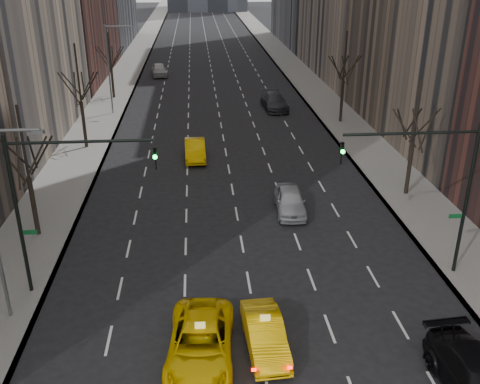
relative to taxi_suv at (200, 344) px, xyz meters
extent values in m
cube|color=slate|center=(-9.72, 63.51, -0.72)|extent=(4.50, 320.00, 0.15)
cube|color=slate|center=(14.78, 63.51, -0.72)|extent=(4.50, 320.00, 0.15)
cylinder|color=black|center=(-9.47, 11.51, 1.14)|extent=(0.28, 0.28, 3.57)
cylinder|color=black|center=(-9.47, 11.51, 5.05)|extent=(0.16, 0.16, 4.25)
cylinder|color=black|center=(-9.32, 12.35, 4.15)|extent=(0.42, 1.80, 2.52)
cylinder|color=black|center=(-8.66, 11.80, 4.15)|extent=(1.74, 0.72, 2.52)
cylinder|color=black|center=(-8.81, 10.95, 4.15)|extent=(1.46, 1.25, 2.52)
cylinder|color=black|center=(-9.62, 10.66, 4.15)|extent=(0.42, 1.80, 2.52)
cylinder|color=black|center=(-10.28, 11.21, 4.15)|extent=(1.74, 0.72, 2.52)
cylinder|color=black|center=(-10.13, 12.06, 4.15)|extent=(1.46, 1.25, 2.52)
cylinder|color=black|center=(-9.47, 27.51, 1.35)|extent=(0.28, 0.28, 3.99)
cylinder|color=black|center=(-9.47, 27.51, 5.72)|extent=(0.16, 0.16, 4.75)
cylinder|color=black|center=(-9.32, 28.35, 4.57)|extent=(0.42, 1.80, 2.52)
cylinder|color=black|center=(-8.66, 27.80, 4.57)|extent=(1.74, 0.72, 2.52)
cylinder|color=black|center=(-8.81, 26.95, 4.57)|extent=(1.46, 1.25, 2.52)
cylinder|color=black|center=(-9.62, 26.66, 4.57)|extent=(0.42, 1.80, 2.52)
cylinder|color=black|center=(-10.28, 27.21, 4.57)|extent=(1.74, 0.72, 2.52)
cylinder|color=black|center=(-10.13, 28.06, 4.57)|extent=(1.46, 1.25, 2.52)
cylinder|color=black|center=(-9.47, 45.51, 1.03)|extent=(0.28, 0.28, 3.36)
cylinder|color=black|center=(-9.47, 45.51, 4.71)|extent=(0.16, 0.16, 4.00)
cylinder|color=black|center=(-9.32, 46.35, 3.94)|extent=(0.42, 1.80, 2.52)
cylinder|color=black|center=(-8.66, 45.80, 3.94)|extent=(1.74, 0.72, 2.52)
cylinder|color=black|center=(-8.81, 44.95, 3.94)|extent=(1.46, 1.25, 2.52)
cylinder|color=black|center=(-9.62, 44.66, 3.94)|extent=(0.42, 1.80, 2.52)
cylinder|color=black|center=(-10.28, 45.21, 3.94)|extent=(1.74, 0.72, 2.52)
cylinder|color=black|center=(-10.13, 46.06, 3.94)|extent=(1.46, 1.25, 2.52)
cylinder|color=black|center=(14.53, 15.51, 1.14)|extent=(0.28, 0.28, 3.57)
cylinder|color=black|center=(14.53, 15.51, 5.05)|extent=(0.16, 0.16, 4.25)
cylinder|color=black|center=(14.68, 16.35, 4.15)|extent=(0.42, 1.80, 2.52)
cylinder|color=black|center=(15.34, 15.80, 4.15)|extent=(1.74, 0.72, 2.52)
cylinder|color=black|center=(15.19, 14.95, 4.15)|extent=(1.46, 1.25, 2.52)
cylinder|color=black|center=(14.38, 14.66, 4.15)|extent=(0.42, 1.80, 2.52)
cylinder|color=black|center=(13.72, 15.21, 4.15)|extent=(1.74, 0.72, 2.52)
cylinder|color=black|center=(13.87, 16.06, 4.15)|extent=(1.46, 1.25, 2.52)
cylinder|color=black|center=(14.53, 33.51, 1.35)|extent=(0.28, 0.28, 3.99)
cylinder|color=black|center=(14.53, 33.51, 5.72)|extent=(0.16, 0.16, 4.75)
cylinder|color=black|center=(14.68, 34.35, 4.57)|extent=(0.42, 1.80, 2.52)
cylinder|color=black|center=(15.34, 33.80, 4.57)|extent=(1.74, 0.72, 2.52)
cylinder|color=black|center=(15.19, 32.95, 4.57)|extent=(1.46, 1.25, 2.52)
cylinder|color=black|center=(14.38, 32.66, 4.57)|extent=(0.42, 1.80, 2.52)
cylinder|color=black|center=(13.72, 33.21, 4.57)|extent=(1.74, 0.72, 2.52)
cylinder|color=black|center=(13.87, 34.06, 4.57)|extent=(1.46, 1.25, 2.52)
cylinder|color=black|center=(-8.27, 5.51, 3.35)|extent=(0.18, 0.18, 8.00)
cylinder|color=black|center=(-5.02, 5.51, 6.95)|extent=(6.50, 0.14, 0.14)
imported|color=black|center=(-1.77, 5.51, 6.05)|extent=(0.18, 0.22, 1.10)
sphere|color=#0CFF33|center=(-1.77, 5.33, 6.20)|extent=(0.20, 0.20, 0.20)
cube|color=#0C5926|center=(-7.87, 5.51, 2.55)|extent=(0.70, 0.04, 0.22)
cylinder|color=black|center=(13.33, 5.51, 3.35)|extent=(0.18, 0.18, 8.00)
cylinder|color=black|center=(10.08, 5.51, 6.95)|extent=(6.50, 0.14, 0.14)
imported|color=black|center=(6.83, 5.51, 6.05)|extent=(0.18, 0.22, 1.10)
sphere|color=#0CFF33|center=(6.83, 5.33, 6.20)|extent=(0.20, 0.20, 0.20)
cube|color=#0C5926|center=(12.93, 5.51, 2.55)|extent=(0.70, 0.04, 0.22)
cylinder|color=slate|center=(-7.37, 3.51, 8.15)|extent=(2.60, 0.14, 0.14)
cube|color=slate|center=(-6.17, 3.51, 8.05)|extent=(0.50, 0.22, 0.15)
cylinder|color=slate|center=(-8.67, 38.51, 3.85)|extent=(0.16, 0.16, 9.00)
cylinder|color=slate|center=(-7.37, 38.51, 8.15)|extent=(2.60, 0.14, 0.14)
cube|color=slate|center=(-6.17, 38.51, 8.05)|extent=(0.50, 0.22, 0.15)
imported|color=#EEC105|center=(0.00, 0.00, 0.00)|extent=(3.08, 5.92, 1.59)
imported|color=#FFBF05|center=(2.71, 0.48, -0.08)|extent=(1.79, 4.45, 1.44)
imported|color=#A8AAB0|center=(6.01, 13.55, -0.02)|extent=(2.10, 4.68, 1.56)
imported|color=black|center=(10.28, -3.02, 0.03)|extent=(2.69, 5.83, 1.65)
imported|color=#FFBF05|center=(-0.07, 24.15, -0.02)|extent=(1.74, 4.72, 1.54)
imported|color=#323238|center=(8.63, 39.18, 0.05)|extent=(2.68, 5.96, 1.69)
imported|color=#B8B8B8|center=(-4.88, 58.24, 0.05)|extent=(2.61, 5.21, 1.70)
camera|label=1|loc=(0.17, -17.50, 14.42)|focal=40.00mm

